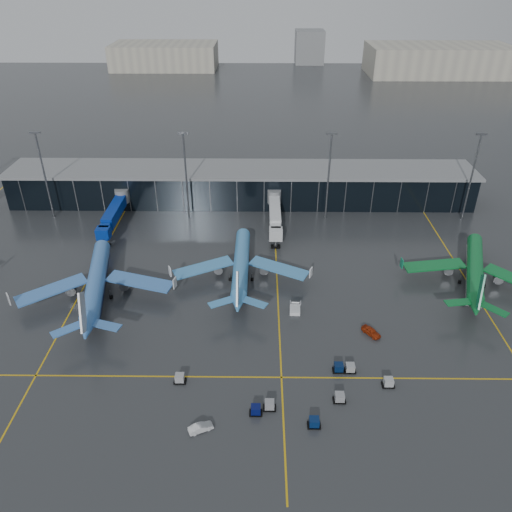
{
  "coord_description": "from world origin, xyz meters",
  "views": [
    {
      "loc": [
        6.07,
        -81.54,
        65.73
      ],
      "look_at": [
        5.0,
        18.0,
        6.0
      ],
      "focal_mm": 35.0,
      "sensor_mm": 36.0,
      "label": 1
    }
  ],
  "objects_px": {
    "airliner_arkefly": "(95,271)",
    "airliner_klm_near": "(241,255)",
    "mobile_airstair": "(295,309)",
    "service_van_white": "(201,428)",
    "baggage_carts": "(305,391)",
    "service_van_red": "(371,332)",
    "airliner_aer_lingus": "(477,260)"
  },
  "relations": [
    {
      "from": "airliner_arkefly",
      "to": "baggage_carts",
      "type": "relative_size",
      "value": 1.04
    },
    {
      "from": "airliner_aer_lingus",
      "to": "service_van_white",
      "type": "bearing_deg",
      "value": -123.69
    },
    {
      "from": "service_van_red",
      "to": "airliner_arkefly",
      "type": "bearing_deg",
      "value": 131.56
    },
    {
      "from": "airliner_arkefly",
      "to": "mobile_airstair",
      "type": "distance_m",
      "value": 44.79
    },
    {
      "from": "service_van_white",
      "to": "airliner_arkefly",
      "type": "bearing_deg",
      "value": 11.02
    },
    {
      "from": "airliner_klm_near",
      "to": "service_van_white",
      "type": "relative_size",
      "value": 9.46
    },
    {
      "from": "baggage_carts",
      "to": "service_van_red",
      "type": "relative_size",
      "value": 9.09
    },
    {
      "from": "mobile_airstair",
      "to": "baggage_carts",
      "type": "bearing_deg",
      "value": -85.4
    },
    {
      "from": "baggage_carts",
      "to": "service_van_red",
      "type": "distance_m",
      "value": 21.86
    },
    {
      "from": "airliner_klm_near",
      "to": "airliner_aer_lingus",
      "type": "xyz_separation_m",
      "value": [
        54.47,
        -1.6,
        0.05
      ]
    },
    {
      "from": "service_van_red",
      "to": "service_van_white",
      "type": "relative_size",
      "value": 1.07
    },
    {
      "from": "airliner_arkefly",
      "to": "service_van_red",
      "type": "relative_size",
      "value": 9.42
    },
    {
      "from": "airliner_arkefly",
      "to": "service_van_white",
      "type": "bearing_deg",
      "value": -64.83
    },
    {
      "from": "airliner_arkefly",
      "to": "mobile_airstair",
      "type": "height_order",
      "value": "airliner_arkefly"
    },
    {
      "from": "service_van_red",
      "to": "airliner_klm_near",
      "type": "bearing_deg",
      "value": 106.04
    },
    {
      "from": "airliner_arkefly",
      "to": "airliner_klm_near",
      "type": "height_order",
      "value": "airliner_arkefly"
    },
    {
      "from": "airliner_klm_near",
      "to": "service_van_red",
      "type": "relative_size",
      "value": 8.8
    },
    {
      "from": "service_van_red",
      "to": "service_van_white",
      "type": "distance_m",
      "value": 40.16
    },
    {
      "from": "airliner_aer_lingus",
      "to": "baggage_carts",
      "type": "height_order",
      "value": "airliner_aer_lingus"
    },
    {
      "from": "mobile_airstair",
      "to": "service_van_red",
      "type": "distance_m",
      "value": 16.75
    },
    {
      "from": "baggage_carts",
      "to": "mobile_airstair",
      "type": "distance_m",
      "value": 23.8
    },
    {
      "from": "airliner_arkefly",
      "to": "mobile_airstair",
      "type": "relative_size",
      "value": 11.88
    },
    {
      "from": "airliner_klm_near",
      "to": "service_van_red",
      "type": "height_order",
      "value": "airliner_klm_near"
    },
    {
      "from": "baggage_carts",
      "to": "service_van_white",
      "type": "relative_size",
      "value": 9.77
    },
    {
      "from": "mobile_airstair",
      "to": "service_van_white",
      "type": "relative_size",
      "value": 0.85
    },
    {
      "from": "airliner_aer_lingus",
      "to": "baggage_carts",
      "type": "bearing_deg",
      "value": -119.62
    },
    {
      "from": "airliner_arkefly",
      "to": "service_van_red",
      "type": "bearing_deg",
      "value": -23.27
    },
    {
      "from": "airliner_arkefly",
      "to": "mobile_airstair",
      "type": "xyz_separation_m",
      "value": [
        44.07,
        -5.78,
        -5.52
      ]
    },
    {
      "from": "baggage_carts",
      "to": "mobile_airstair",
      "type": "relative_size",
      "value": 11.46
    },
    {
      "from": "airliner_aer_lingus",
      "to": "service_van_white",
      "type": "relative_size",
      "value": 9.54
    },
    {
      "from": "mobile_airstair",
      "to": "service_van_red",
      "type": "xyz_separation_m",
      "value": [
        14.97,
        -7.5,
        -0.03
      ]
    },
    {
      "from": "baggage_carts",
      "to": "mobile_airstair",
      "type": "bearing_deg",
      "value": 90.94
    }
  ]
}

